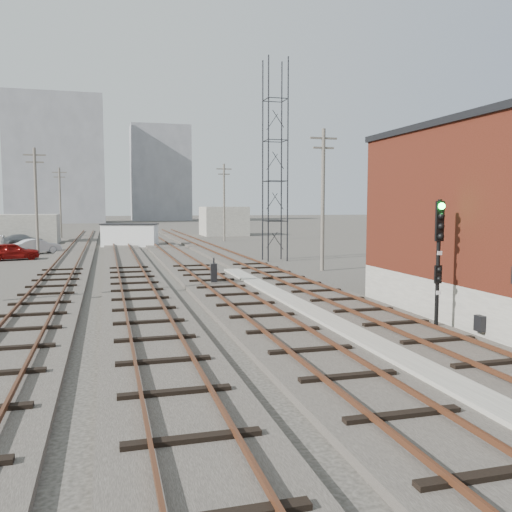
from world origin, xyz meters
name	(u,v)px	position (x,y,z in m)	size (l,w,h in m)	color
ground	(167,241)	(0.00, 60.00, 0.00)	(320.00, 320.00, 0.00)	#282621
track_right	(225,255)	(2.50, 39.00, 0.11)	(3.20, 90.00, 0.39)	#332D28
track_mid_right	(176,257)	(-1.50, 39.00, 0.11)	(3.20, 90.00, 0.39)	#332D28
track_mid_left	(125,258)	(-5.50, 39.00, 0.11)	(3.20, 90.00, 0.39)	#332D28
track_left	(71,259)	(-9.50, 39.00, 0.11)	(3.20, 90.00, 0.39)	#332D28
platform_curb	(316,317)	(0.50, 14.00, 0.13)	(0.90, 28.00, 0.26)	gray
lattice_tower	(275,161)	(5.50, 35.00, 7.50)	(1.60, 1.60, 15.00)	black
utility_pole_left_b	(36,198)	(-12.50, 45.00, 4.80)	(1.80, 0.24, 9.00)	#595147
utility_pole_left_c	(60,201)	(-12.50, 70.00, 4.80)	(1.80, 0.24, 9.00)	#595147
utility_pole_right_a	(323,196)	(6.50, 28.00, 4.80)	(1.80, 0.24, 9.00)	#595147
utility_pole_right_b	(224,200)	(6.50, 58.00, 4.80)	(1.80, 0.24, 9.00)	#595147
apartment_left	(57,160)	(-18.00, 135.00, 15.00)	(22.00, 14.00, 30.00)	gray
apartment_right	(160,174)	(8.00, 150.00, 13.00)	(16.00, 12.00, 26.00)	gray
shed_left	(20,229)	(-16.00, 60.00, 1.60)	(8.00, 5.00, 3.20)	gray
shed_right	(224,221)	(9.00, 70.00, 2.00)	(6.00, 6.00, 4.00)	gray
signal_mast	(439,253)	(3.70, 11.25, 2.62)	(0.40, 0.42, 4.38)	gray
switch_stand	(214,274)	(-1.48, 23.34, 0.65)	(0.34, 0.34, 1.37)	black
site_trailer	(130,235)	(-4.55, 52.35, 1.18)	(6.02, 3.90, 2.34)	white
car_red	(12,251)	(-13.87, 40.60, 0.68)	(1.60, 3.99, 1.36)	maroon
car_silver	(38,246)	(-12.67, 46.24, 0.63)	(1.34, 3.85, 1.27)	#B3B6BB
car_grey	(23,240)	(-15.24, 56.30, 0.61)	(1.70, 4.18, 1.21)	slate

